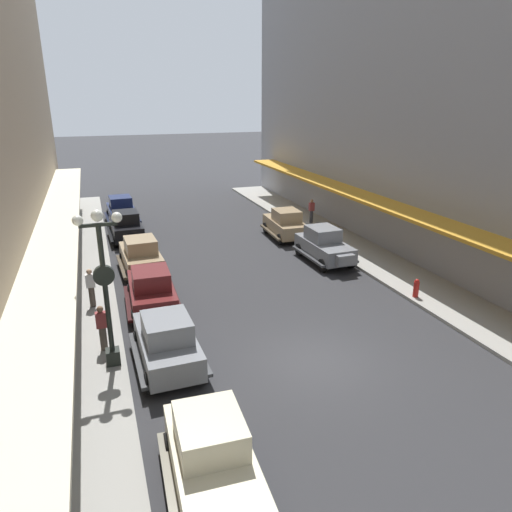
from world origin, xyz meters
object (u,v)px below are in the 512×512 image
(parked_car_1, at_px, (285,223))
(lamp_post_with_clock, at_px, (105,283))
(pedestrian_3, at_px, (91,287))
(pedestrian_2, at_px, (65,291))
(parked_car_0, at_px, (213,458))
(parked_car_7, at_px, (167,340))
(parked_car_6, at_px, (151,289))
(parked_car_5, at_px, (121,210))
(pedestrian_0, at_px, (311,211))
(pedestrian_1, at_px, (66,253))
(parked_car_2, at_px, (126,225))
(pedestrian_4, at_px, (102,328))
(parked_car_3, at_px, (324,245))
(parked_car_4, at_px, (141,255))
(fire_hydrant, at_px, (416,288))

(parked_car_1, relative_size, lamp_post_with_clock, 0.84)
(pedestrian_3, bearing_deg, pedestrian_2, -177.92)
(parked_car_0, height_order, parked_car_7, same)
(parked_car_6, bearing_deg, parked_car_5, 90.49)
(pedestrian_0, relative_size, pedestrian_2, 1.00)
(pedestrian_3, bearing_deg, parked_car_5, 81.02)
(parked_car_5, bearing_deg, parked_car_7, -89.86)
(parked_car_7, xyz_separation_m, pedestrian_1, (-3.36, 10.33, 0.07))
(parked_car_2, distance_m, pedestrian_4, 13.68)
(parked_car_5, relative_size, pedestrian_3, 2.63)
(parked_car_6, bearing_deg, parked_car_3, 17.63)
(parked_car_0, bearing_deg, pedestrian_1, 102.32)
(parked_car_4, distance_m, pedestrian_0, 13.23)
(pedestrian_1, bearing_deg, pedestrian_0, 14.92)
(parked_car_3, relative_size, pedestrian_2, 2.61)
(parked_car_2, bearing_deg, pedestrian_3, -102.64)
(parked_car_7, xyz_separation_m, pedestrian_4, (-1.95, 1.50, 0.05))
(parked_car_7, bearing_deg, parked_car_4, 89.02)
(fire_hydrant, bearing_deg, parked_car_6, 165.62)
(parked_car_6, bearing_deg, pedestrian_2, 165.82)
(parked_car_0, bearing_deg, parked_car_6, 90.17)
(pedestrian_4, bearing_deg, parked_car_3, 27.41)
(parked_car_0, distance_m, pedestrian_3, 11.15)
(parked_car_3, bearing_deg, parked_car_2, 141.92)
(parked_car_3, xyz_separation_m, pedestrian_4, (-11.53, -5.98, 0.05))
(parked_car_5, distance_m, pedestrian_4, 17.93)
(parked_car_0, bearing_deg, pedestrian_2, 107.19)
(parked_car_0, height_order, parked_car_3, same)
(pedestrian_0, bearing_deg, pedestrian_1, -165.08)
(parked_car_3, distance_m, parked_car_4, 9.55)
(parked_car_6, xyz_separation_m, pedestrian_1, (-3.44, 5.87, 0.07))
(pedestrian_3, bearing_deg, lamp_post_with_clock, -83.54)
(parked_car_1, relative_size, parked_car_2, 1.00)
(fire_hydrant, xyz_separation_m, pedestrian_0, (1.17, 12.83, 0.43))
(parked_car_0, xyz_separation_m, pedestrian_3, (-2.37, 10.90, 0.05))
(parked_car_6, bearing_deg, pedestrian_1, 120.39)
(parked_car_1, xyz_separation_m, pedestrian_3, (-11.58, -6.89, 0.05))
(parked_car_1, bearing_deg, lamp_post_with_clock, -133.17)
(pedestrian_4, bearing_deg, parked_car_1, 43.58)
(pedestrian_0, height_order, pedestrian_4, same)
(parked_car_4, bearing_deg, parked_car_2, 92.24)
(pedestrian_1, height_order, pedestrian_3, pedestrian_1)
(parked_car_7, xyz_separation_m, fire_hydrant, (11.04, 1.65, -0.38))
(parked_car_6, relative_size, pedestrian_3, 2.62)
(parked_car_3, distance_m, fire_hydrant, 6.02)
(parked_car_7, height_order, lamp_post_with_clock, lamp_post_with_clock)
(parked_car_7, distance_m, fire_hydrant, 11.17)
(parked_car_7, relative_size, pedestrian_0, 2.61)
(lamp_post_with_clock, bearing_deg, fire_hydrant, 5.27)
(parked_car_4, xyz_separation_m, parked_car_5, (-0.20, 10.28, 0.00))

